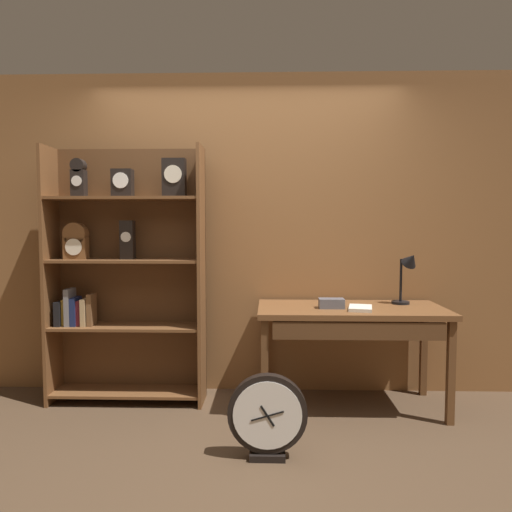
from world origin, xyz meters
name	(u,v)px	position (x,y,z in m)	size (l,w,h in m)	color
ground_plane	(238,471)	(0.00, 0.00, 0.00)	(10.00, 10.00, 0.00)	#4C3826
back_wood_panel	(248,234)	(0.00, 1.33, 1.30)	(4.80, 0.05, 2.60)	brown
bookshelf	(122,272)	(-0.97, 1.04, 1.01)	(1.19, 0.30, 1.97)	brown
workbench	(351,319)	(0.78, 0.91, 0.68)	(1.38, 0.67, 0.77)	brown
desk_lamp	(408,270)	(1.23, 1.06, 1.03)	(0.21, 0.21, 0.42)	black
toolbox_small	(331,303)	(0.63, 0.89, 0.80)	(0.18, 0.10, 0.07)	#595960
open_repair_manual	(360,308)	(0.83, 0.82, 0.78)	(0.16, 0.22, 0.03)	silver
round_clock_large	(267,416)	(0.17, 0.14, 0.26)	(0.47, 0.11, 0.51)	black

